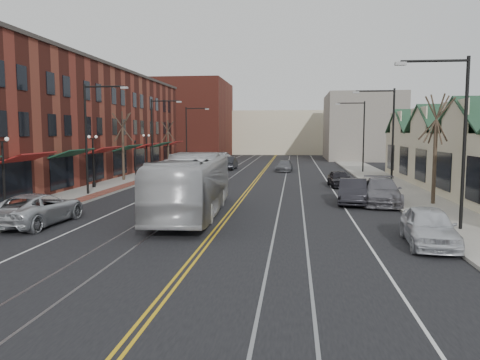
% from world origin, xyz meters
% --- Properties ---
extents(ground, '(160.00, 160.00, 0.00)m').
position_xyz_m(ground, '(0.00, 0.00, 0.00)').
color(ground, black).
rests_on(ground, ground).
extents(sidewalk_left, '(4.00, 120.00, 0.15)m').
position_xyz_m(sidewalk_left, '(-12.00, 20.00, 0.07)').
color(sidewalk_left, gray).
rests_on(sidewalk_left, ground).
extents(sidewalk_right, '(4.00, 120.00, 0.15)m').
position_xyz_m(sidewalk_right, '(12.00, 20.00, 0.07)').
color(sidewalk_right, gray).
rests_on(sidewalk_right, ground).
extents(building_left, '(10.00, 50.00, 11.00)m').
position_xyz_m(building_left, '(-19.00, 27.00, 5.50)').
color(building_left, maroon).
rests_on(building_left, ground).
extents(backdrop_left, '(14.00, 18.00, 14.00)m').
position_xyz_m(backdrop_left, '(-16.00, 70.00, 7.00)').
color(backdrop_left, maroon).
rests_on(backdrop_left, ground).
extents(backdrop_mid, '(22.00, 14.00, 9.00)m').
position_xyz_m(backdrop_mid, '(0.00, 85.00, 4.50)').
color(backdrop_mid, beige).
rests_on(backdrop_mid, ground).
extents(backdrop_right, '(12.00, 16.00, 11.00)m').
position_xyz_m(backdrop_right, '(15.00, 65.00, 5.50)').
color(backdrop_right, slate).
rests_on(backdrop_right, ground).
extents(streetlight_l_1, '(3.33, 0.25, 8.00)m').
position_xyz_m(streetlight_l_1, '(-11.05, 16.00, 5.03)').
color(streetlight_l_1, black).
rests_on(streetlight_l_1, sidewalk_left).
extents(streetlight_l_2, '(3.33, 0.25, 8.00)m').
position_xyz_m(streetlight_l_2, '(-11.05, 32.00, 5.03)').
color(streetlight_l_2, black).
rests_on(streetlight_l_2, sidewalk_left).
extents(streetlight_l_3, '(3.33, 0.25, 8.00)m').
position_xyz_m(streetlight_l_3, '(-11.05, 48.00, 5.03)').
color(streetlight_l_3, black).
rests_on(streetlight_l_3, sidewalk_left).
extents(streetlight_r_0, '(3.33, 0.25, 8.00)m').
position_xyz_m(streetlight_r_0, '(11.05, 6.00, 5.03)').
color(streetlight_r_0, black).
rests_on(streetlight_r_0, sidewalk_right).
extents(streetlight_r_1, '(3.33, 0.25, 8.00)m').
position_xyz_m(streetlight_r_1, '(11.05, 22.00, 5.03)').
color(streetlight_r_1, black).
rests_on(streetlight_r_1, sidewalk_right).
extents(streetlight_r_2, '(3.33, 0.25, 8.00)m').
position_xyz_m(streetlight_r_2, '(11.05, 38.00, 5.03)').
color(streetlight_r_2, black).
rests_on(streetlight_r_2, sidewalk_right).
extents(lamppost_l_1, '(0.84, 0.28, 4.27)m').
position_xyz_m(lamppost_l_1, '(-12.80, 8.00, 2.20)').
color(lamppost_l_1, black).
rests_on(lamppost_l_1, sidewalk_left).
extents(lamppost_l_2, '(0.84, 0.28, 4.27)m').
position_xyz_m(lamppost_l_2, '(-12.80, 20.00, 2.20)').
color(lamppost_l_2, black).
rests_on(lamppost_l_2, sidewalk_left).
extents(lamppost_l_3, '(0.84, 0.28, 4.27)m').
position_xyz_m(lamppost_l_3, '(-12.80, 34.00, 2.20)').
color(lamppost_l_3, black).
rests_on(lamppost_l_3, sidewalk_left).
extents(tree_left_near, '(1.78, 1.37, 6.48)m').
position_xyz_m(tree_left_near, '(-12.50, 26.00, 3.51)').
color(tree_left_near, '#382B21').
rests_on(tree_left_near, sidewalk_left).
extents(tree_left_far, '(1.66, 1.28, 6.02)m').
position_xyz_m(tree_left_far, '(-12.50, 42.00, 3.28)').
color(tree_left_far, '#382B21').
rests_on(tree_left_far, sidewalk_left).
extents(tree_right_mid, '(1.90, 1.46, 6.93)m').
position_xyz_m(tree_right_mid, '(12.50, 14.00, 3.75)').
color(tree_right_mid, '#382B21').
rests_on(tree_right_mid, sidewalk_right).
extents(manhole_far, '(0.60, 0.60, 0.02)m').
position_xyz_m(manhole_far, '(-11.20, 8.00, 0.16)').
color(manhole_far, '#592D19').
rests_on(manhole_far, sidewalk_left).
extents(traffic_signal, '(0.18, 0.15, 3.80)m').
position_xyz_m(traffic_signal, '(-10.60, 24.00, 2.35)').
color(traffic_signal, black).
rests_on(traffic_signal, sidewalk_left).
extents(transit_bus, '(3.50, 12.54, 3.46)m').
position_xyz_m(transit_bus, '(-2.01, 8.73, 1.73)').
color(transit_bus, '#BBBBBD').
rests_on(transit_bus, ground).
extents(parked_suv, '(2.95, 5.93, 1.62)m').
position_xyz_m(parked_suv, '(-9.30, 5.34, 0.81)').
color(parked_suv, '#B7BABF').
rests_on(parked_suv, ground).
extents(parked_car_a, '(2.29, 4.89, 1.62)m').
position_xyz_m(parked_car_a, '(9.24, 3.03, 0.81)').
color(parked_car_a, silver).
rests_on(parked_car_a, ground).
extents(parked_car_b, '(2.37, 5.14, 1.63)m').
position_xyz_m(parked_car_b, '(7.50, 14.20, 0.82)').
color(parked_car_b, black).
rests_on(parked_car_b, ground).
extents(parked_car_c, '(2.99, 6.08, 1.70)m').
position_xyz_m(parked_car_c, '(9.30, 14.17, 0.85)').
color(parked_car_c, slate).
rests_on(parked_car_c, ground).
extents(parked_car_d, '(1.94, 4.29, 1.43)m').
position_xyz_m(parked_car_d, '(7.50, 23.72, 0.71)').
color(parked_car_d, black).
rests_on(parked_car_d, ground).
extents(distant_car_left, '(1.79, 4.92, 1.61)m').
position_xyz_m(distant_car_left, '(-4.48, 40.97, 0.81)').
color(distant_car_left, black).
rests_on(distant_car_left, ground).
extents(distant_car_right, '(2.16, 4.58, 1.29)m').
position_xyz_m(distant_car_right, '(2.51, 39.05, 0.65)').
color(distant_car_right, '#5D5E64').
rests_on(distant_car_right, ground).
extents(distant_car_far, '(2.41, 4.75, 1.55)m').
position_xyz_m(distant_car_far, '(-7.74, 58.13, 0.78)').
color(distant_car_far, silver).
rests_on(distant_car_far, ground).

